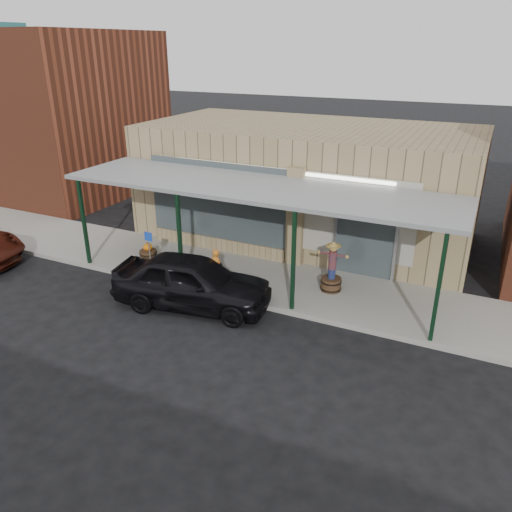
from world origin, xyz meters
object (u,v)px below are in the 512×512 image
at_px(barrel_scarecrow, 332,274).
at_px(handicap_sign, 149,247).
at_px(parked_sedan, 192,282).
at_px(barrel_pumpkin, 148,254).

distance_m(barrel_scarecrow, handicap_sign, 5.74).
bearing_deg(barrel_scarecrow, parked_sedan, -139.84).
bearing_deg(parked_sedan, handicap_sign, 55.46).
bearing_deg(handicap_sign, parked_sedan, -22.13).
relative_size(barrel_pumpkin, handicap_sign, 0.54).
bearing_deg(barrel_pumpkin, barrel_scarecrow, 5.15).
distance_m(barrel_scarecrow, parked_sedan, 4.09).
xyz_separation_m(barrel_scarecrow, parked_sedan, (-3.34, -2.35, 0.09)).
bearing_deg(handicap_sign, barrel_scarecrow, 16.17).
height_order(barrel_pumpkin, handicap_sign, handicap_sign).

